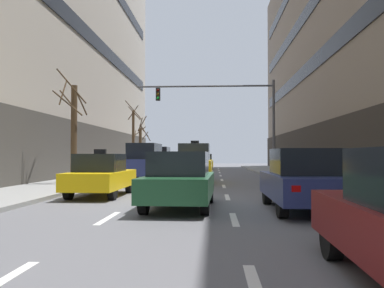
{
  "coord_description": "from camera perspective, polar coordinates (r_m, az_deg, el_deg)",
  "views": [
    {
      "loc": [
        1.05,
        -12.65,
        1.54
      ],
      "look_at": [
        -0.54,
        16.31,
        2.32
      ],
      "focal_mm": 37.59,
      "sensor_mm": 36.0,
      "label": 1
    }
  ],
  "objects": [
    {
      "name": "car_parked_1",
      "position": [
        11.5,
        15.62,
        -4.97
      ],
      "size": [
        1.91,
        4.55,
        1.7
      ],
      "color": "black",
      "rests_on": "ground"
    },
    {
      "name": "taxi_driving_3",
      "position": [
        22.2,
        0.41,
        -2.76
      ],
      "size": [
        1.92,
        4.45,
        2.32
      ],
      "color": "black",
      "rests_on": "ground"
    },
    {
      "name": "lane_stripe_l1_s8",
      "position": [
        34.78,
        -1.1,
        -4.08
      ],
      "size": [
        0.16,
        2.0,
        0.01
      ],
      "primitive_type": "cube",
      "color": "silver",
      "rests_on": "ground"
    },
    {
      "name": "traffic_signal_0",
      "position": [
        26.79,
        5.59,
        5.03
      ],
      "size": [
        9.11,
        0.35,
        6.34
      ],
      "color": "#4C4C51",
      "rests_on": "sidewalk_right"
    },
    {
      "name": "lane_stripe_l2_s4",
      "position": [
        14.74,
        5.02,
        -7.51
      ],
      "size": [
        0.16,
        2.0,
        0.01
      ],
      "primitive_type": "cube",
      "color": "silver",
      "rests_on": "ground"
    },
    {
      "name": "car_driving_0",
      "position": [
        24.48,
        -6.74,
        -2.54
      ],
      "size": [
        2.08,
        4.66,
        2.22
      ],
      "color": "black",
      "rests_on": "ground"
    },
    {
      "name": "car_driving_2",
      "position": [
        11.59,
        -1.72,
        -5.18
      ],
      "size": [
        1.95,
        4.4,
        1.63
      ],
      "color": "black",
      "rests_on": "ground"
    },
    {
      "name": "street_tree_2",
      "position": [
        38.58,
        -7.33,
        -0.41
      ],
      "size": [
        1.91,
        1.92,
        4.3
      ],
      "color": "#4C3823",
      "rests_on": "sidewalk_left"
    },
    {
      "name": "lane_stripe_l2_s3",
      "position": [
        9.78,
        5.99,
        -10.55
      ],
      "size": [
        0.16,
        2.0,
        0.01
      ],
      "primitive_type": "cube",
      "color": "silver",
      "rests_on": "ground"
    },
    {
      "name": "lane_stripe_l1_s3",
      "position": [
        10.1,
        -11.84,
        -10.24
      ],
      "size": [
        0.16,
        2.0,
        0.01
      ],
      "primitive_type": "cube",
      "color": "silver",
      "rests_on": "ground"
    },
    {
      "name": "lane_stripe_l1_s10",
      "position": [
        44.75,
        -0.15,
        -3.51
      ],
      "size": [
        0.16,
        2.0,
        0.01
      ],
      "primitive_type": "cube",
      "color": "silver",
      "rests_on": "ground"
    },
    {
      "name": "lane_stripe_l2_s6",
      "position": [
        24.7,
        4.26,
        -5.1
      ],
      "size": [
        0.16,
        2.0,
        0.01
      ],
      "primitive_type": "cube",
      "color": "silver",
      "rests_on": "ground"
    },
    {
      "name": "lane_stripe_l1_s4",
      "position": [
        14.95,
        -6.84,
        -7.42
      ],
      "size": [
        0.16,
        2.0,
        0.01
      ],
      "primitive_type": "cube",
      "color": "silver",
      "rests_on": "ground"
    },
    {
      "name": "lane_stripe_l2_s7",
      "position": [
        29.69,
        4.07,
        -4.51
      ],
      "size": [
        0.16,
        2.0,
        0.01
      ],
      "primitive_type": "cube",
      "color": "silver",
      "rests_on": "ground"
    },
    {
      "name": "street_tree_0",
      "position": [
        35.29,
        -8.27,
        0.94
      ],
      "size": [
        1.79,
        2.07,
        6.05
      ],
      "color": "#4C3823",
      "rests_on": "sidewalk_left"
    },
    {
      "name": "taxi_driving_5",
      "position": [
        42.4,
        1.71,
        -2.54
      ],
      "size": [
        1.95,
        4.4,
        1.81
      ],
      "color": "black",
      "rests_on": "ground"
    },
    {
      "name": "taxi_driving_4",
      "position": [
        15.32,
        -12.77,
        -4.36
      ],
      "size": [
        1.8,
        4.21,
        1.74
      ],
      "color": "black",
      "rests_on": "ground"
    },
    {
      "name": "lane_stripe_l1_s6",
      "position": [
        24.83,
        -2.82,
        -5.09
      ],
      "size": [
        0.16,
        2.0,
        0.01
      ],
      "primitive_type": "cube",
      "color": "silver",
      "rests_on": "ground"
    },
    {
      "name": "lane_stripe_l2_s9",
      "position": [
        39.68,
        3.84,
        -3.76
      ],
      "size": [
        0.16,
        2.0,
        0.01
      ],
      "primitive_type": "cube",
      "color": "silver",
      "rests_on": "ground"
    },
    {
      "name": "lane_stripe_l2_s5",
      "position": [
        19.71,
        4.54,
        -6.0
      ],
      "size": [
        0.16,
        2.0,
        0.01
      ],
      "primitive_type": "cube",
      "color": "silver",
      "rests_on": "ground"
    },
    {
      "name": "lane_stripe_l1_s9",
      "position": [
        39.76,
        -0.56,
        -3.76
      ],
      "size": [
        0.16,
        2.0,
        0.01
      ],
      "primitive_type": "cube",
      "color": "silver",
      "rests_on": "ground"
    },
    {
      "name": "car_driving_1",
      "position": [
        29.86,
        -4.86,
        -2.47
      ],
      "size": [
        1.88,
        4.4,
        2.12
      ],
      "color": "black",
      "rests_on": "ground"
    },
    {
      "name": "lane_stripe_l1_s5",
      "position": [
        19.88,
        -4.32,
        -5.97
      ],
      "size": [
        0.16,
        2.0,
        0.01
      ],
      "primitive_type": "cube",
      "color": "silver",
      "rests_on": "ground"
    },
    {
      "name": "ground_plane",
      "position": [
        12.79,
        -1.6,
        -8.45
      ],
      "size": [
        120.0,
        120.0,
        0.0
      ],
      "primitive_type": "plane",
      "color": "slate"
    },
    {
      "name": "lane_stripe_l2_s8",
      "position": [
        34.69,
        3.94,
        -4.08
      ],
      "size": [
        0.16,
        2.0,
        0.01
      ],
      "primitive_type": "cube",
      "color": "silver",
      "rests_on": "ground"
    },
    {
      "name": "street_tree_1",
      "position": [
        20.98,
        -16.45,
        1.82
      ],
      "size": [
        1.68,
        1.42,
        5.6
      ],
      "color": "#4C3823",
      "rests_on": "sidewalk_left"
    },
    {
      "name": "lane_stripe_l1_s7",
      "position": [
        29.8,
        -1.81,
        -4.5
      ],
      "size": [
        0.16,
        2.0,
        0.01
      ],
      "primitive_type": "cube",
      "color": "silver",
      "rests_on": "ground"
    },
    {
      "name": "lane_stripe_l2_s10",
      "position": [
        44.68,
        3.76,
        -3.51
      ],
      "size": [
        0.16,
        2.0,
        0.01
      ],
      "primitive_type": "cube",
      "color": "silver",
      "rests_on": "ground"
    }
  ]
}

